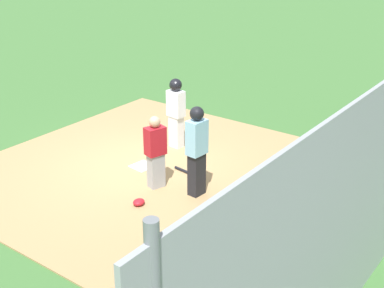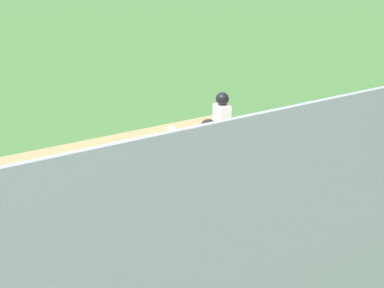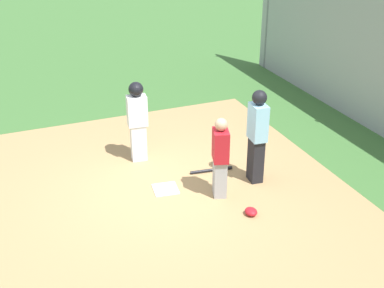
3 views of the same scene
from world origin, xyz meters
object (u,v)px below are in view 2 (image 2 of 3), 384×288
home_plate (174,177)px  umpire (208,165)px  catcher (172,162)px  catcher_mask (142,212)px  runner (222,123)px  baseball_bat (214,191)px

home_plate → umpire: umpire is taller
catcher → umpire: (0.22, -0.83, 0.19)m
catcher → catcher_mask: 1.07m
umpire → runner: umpire is taller
home_plate → catcher_mask: (-1.30, -1.07, 0.05)m
runner → catcher_mask: size_ratio=6.88×
catcher → baseball_bat: size_ratio=1.78×
runner → umpire: bearing=54.2°
baseball_bat → catcher_mask: 1.60m
umpire → baseball_bat: size_ratio=2.14×
runner → catcher_mask: bearing=30.5°
catcher → catcher_mask: (-0.78, -0.23, -0.70)m
umpire → catcher_mask: size_ratio=7.49×
catcher_mask → umpire: bearing=-31.2°
home_plate → umpire: 1.94m
runner → catcher_mask: (-2.62, -1.16, -0.88)m
umpire → baseball_bat: bearing=-38.9°
catcher_mask → catcher: bearing=16.2°
umpire → catcher_mask: (-1.00, 0.61, -0.89)m
runner → baseball_bat: runner is taller
catcher → umpire: size_ratio=0.83×
home_plate → catcher: 1.24m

